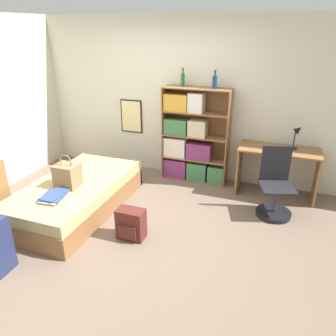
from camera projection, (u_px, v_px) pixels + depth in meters
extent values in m
plane|color=#756051|center=(124.00, 218.00, 4.47)|extent=(14.00, 14.00, 0.00)
cube|color=beige|center=(168.00, 99.00, 5.45)|extent=(10.00, 0.06, 2.60)
cube|color=black|center=(131.00, 116.00, 5.77)|extent=(0.40, 0.02, 0.58)
cube|color=beige|center=(131.00, 116.00, 5.76)|extent=(0.36, 0.01, 0.54)
cube|color=olive|center=(77.00, 200.00, 4.65)|extent=(1.08, 2.06, 0.28)
cube|color=tan|center=(75.00, 187.00, 4.56)|extent=(1.05, 2.03, 0.16)
cube|color=olive|center=(112.00, 169.00, 5.49)|extent=(1.08, 0.04, 0.43)
cube|color=#93704C|center=(67.00, 176.00, 4.35)|extent=(0.30, 0.26, 0.31)
torus|color=#93704C|center=(66.00, 161.00, 4.27)|extent=(0.18, 0.02, 0.18)
cube|color=#99894C|center=(54.00, 198.00, 4.09)|extent=(0.28, 0.31, 0.01)
cube|color=beige|center=(54.00, 197.00, 4.08)|extent=(0.28, 0.38, 0.01)
cube|color=#334C84|center=(54.00, 196.00, 4.08)|extent=(0.33, 0.37, 0.01)
cube|color=#334C84|center=(54.00, 194.00, 4.09)|extent=(0.21, 0.36, 0.01)
cube|color=olive|center=(165.00, 133.00, 5.48)|extent=(0.02, 0.31, 1.55)
cube|color=olive|center=(228.00, 139.00, 5.15)|extent=(0.02, 0.31, 1.55)
cube|color=olive|center=(198.00, 133.00, 5.44)|extent=(1.08, 0.01, 1.55)
cube|color=olive|center=(194.00, 178.00, 5.62)|extent=(1.04, 0.31, 0.02)
cube|color=olive|center=(195.00, 158.00, 5.47)|extent=(1.04, 0.31, 0.02)
cube|color=olive|center=(196.00, 136.00, 5.31)|extent=(1.04, 0.31, 0.02)
cube|color=olive|center=(196.00, 112.00, 5.16)|extent=(1.04, 0.31, 0.02)
cube|color=olive|center=(197.00, 88.00, 5.01)|extent=(1.04, 0.31, 0.02)
cube|color=#7A336B|center=(176.00, 167.00, 5.64)|extent=(0.38, 0.23, 0.32)
cube|color=#427A4C|center=(197.00, 171.00, 5.52)|extent=(0.32, 0.23, 0.31)
cube|color=#427A4C|center=(216.00, 174.00, 5.42)|extent=(0.26, 0.23, 0.29)
cube|color=silver|center=(176.00, 147.00, 5.49)|extent=(0.37, 0.23, 0.32)
cube|color=#7A336B|center=(199.00, 151.00, 5.37)|extent=(0.40, 0.23, 0.27)
cube|color=#427A4C|center=(177.00, 126.00, 5.35)|extent=(0.38, 0.23, 0.25)
cube|color=beige|center=(198.00, 128.00, 5.23)|extent=(0.28, 0.23, 0.26)
cube|color=gold|center=(177.00, 102.00, 5.19)|extent=(0.38, 0.23, 0.26)
cube|color=silver|center=(197.00, 103.00, 5.08)|extent=(0.23, 0.23, 0.30)
cylinder|color=#1E6B2D|center=(183.00, 80.00, 5.08)|extent=(0.06, 0.06, 0.19)
cylinder|color=#1E6B2D|center=(183.00, 71.00, 5.03)|extent=(0.02, 0.02, 0.06)
cylinder|color=#232328|center=(183.00, 69.00, 5.01)|extent=(0.03, 0.03, 0.02)
cylinder|color=navy|center=(215.00, 82.00, 4.87)|extent=(0.07, 0.07, 0.19)
cylinder|color=navy|center=(215.00, 74.00, 4.82)|extent=(0.03, 0.03, 0.06)
cylinder|color=#232328|center=(215.00, 71.00, 4.81)|extent=(0.03, 0.03, 0.02)
cube|color=olive|center=(280.00, 150.00, 4.82)|extent=(1.17, 0.52, 0.02)
cube|color=olive|center=(239.00, 168.00, 5.15)|extent=(0.03, 0.48, 0.73)
cube|color=olive|center=(316.00, 178.00, 4.79)|extent=(0.03, 0.48, 0.73)
cylinder|color=black|center=(293.00, 148.00, 4.83)|extent=(0.12, 0.12, 0.02)
cylinder|color=black|center=(294.00, 139.00, 4.77)|extent=(0.02, 0.02, 0.26)
cone|color=black|center=(299.00, 129.00, 4.70)|extent=(0.14, 0.10, 0.14)
cylinder|color=black|center=(273.00, 213.00, 4.53)|extent=(0.48, 0.48, 0.06)
cylinder|color=#333338|center=(275.00, 202.00, 4.46)|extent=(0.05, 0.05, 0.42)
cube|color=black|center=(277.00, 187.00, 4.37)|extent=(0.55, 0.55, 0.03)
cube|color=black|center=(276.00, 163.00, 4.45)|extent=(0.39, 0.16, 0.50)
cube|color=#56231E|center=(131.00, 224.00, 4.00)|extent=(0.34, 0.20, 0.39)
cube|color=#56231E|center=(127.00, 233.00, 3.92)|extent=(0.24, 0.03, 0.17)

